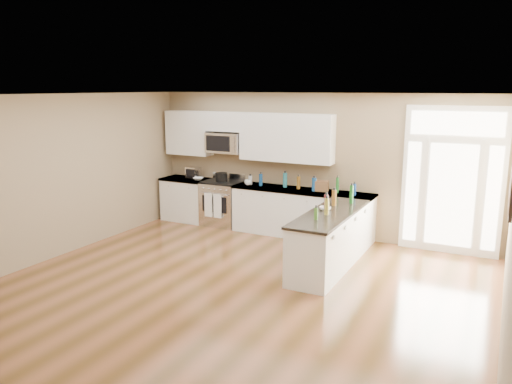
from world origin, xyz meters
TOP-DOWN VIEW (x-y plane):
  - ground at (0.00, 0.00)m, footprint 8.00×8.00m
  - room_shell at (0.00, 0.00)m, footprint 8.00×8.00m
  - back_cabinet_left at (-2.87, 3.69)m, footprint 1.10×0.66m
  - back_cabinet_right at (-0.16, 3.69)m, footprint 2.85×0.66m
  - peninsula_cabinet at (0.93, 2.24)m, footprint 0.69×2.32m
  - upper_cabinet_left at (-2.88, 3.83)m, footprint 1.04×0.33m
  - upper_cabinet_right at (-0.57, 3.83)m, footprint 1.94×0.33m
  - upper_cabinet_short at (-1.95, 3.83)m, footprint 0.82×0.33m
  - microwave at (-1.95, 3.80)m, footprint 0.78×0.41m
  - entry_door at (2.55, 3.95)m, footprint 1.70×0.10m
  - wall_art_far at (3.47, 1.20)m, footprint 0.05×0.58m
  - kitchen_range at (-1.97, 3.69)m, footprint 0.80×0.71m
  - stockpot at (-1.98, 3.69)m, footprint 0.26×0.26m
  - toaster_oven at (-2.76, 3.78)m, footprint 0.31×0.26m
  - cardboard_box at (0.23, 3.75)m, footprint 0.27×0.22m
  - bowl_left at (-2.54, 3.64)m, footprint 0.29×0.29m
  - bowl_peninsula at (0.80, 2.31)m, footprint 0.24×0.24m
  - cup_counter at (-1.33, 3.63)m, footprint 0.14×0.14m
  - counter_bottles at (0.22, 3.20)m, footprint 2.41×2.13m

SIDE VIEW (x-z plane):
  - ground at x=0.00m, z-range 0.00..0.00m
  - peninsula_cabinet at x=0.93m, z-range -0.04..0.90m
  - back_cabinet_right at x=-0.16m, z-range -0.03..0.91m
  - back_cabinet_left at x=-2.87m, z-range -0.03..0.91m
  - kitchen_range at x=-1.97m, z-range -0.06..1.02m
  - bowl_left at x=-2.54m, z-range 0.94..0.99m
  - bowl_peninsula at x=0.80m, z-range 0.94..1.00m
  - cup_counter at x=-1.33m, z-range 0.94..1.04m
  - cardboard_box at x=0.23m, z-range 0.94..1.14m
  - stockpot at x=-1.98m, z-range 0.95..1.15m
  - toaster_oven at x=-2.76m, z-range 0.94..1.19m
  - counter_bottles at x=0.22m, z-range 0.91..1.23m
  - entry_door at x=2.55m, z-range 0.00..2.60m
  - wall_art_far at x=3.47m, z-range 1.41..1.99m
  - room_shell at x=0.00m, z-range -2.29..5.71m
  - microwave at x=-1.95m, z-range 1.55..1.97m
  - upper_cabinet_left at x=-2.88m, z-range 1.45..2.40m
  - upper_cabinet_right at x=-0.57m, z-range 1.45..2.40m
  - upper_cabinet_short at x=-1.95m, z-range 2.00..2.40m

